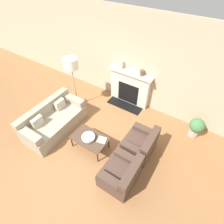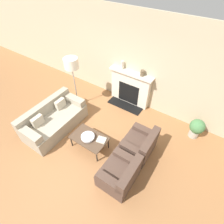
{
  "view_description": "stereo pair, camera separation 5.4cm",
  "coord_description": "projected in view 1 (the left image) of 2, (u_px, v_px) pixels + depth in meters",
  "views": [
    {
      "loc": [
        2.19,
        -1.67,
        4.03
      ],
      "look_at": [
        0.21,
        1.39,
        0.45
      ],
      "focal_mm": 28.0,
      "sensor_mm": 36.0,
      "label": 1
    },
    {
      "loc": [
        2.23,
        -1.64,
        4.03
      ],
      "look_at": [
        0.21,
        1.39,
        0.45
      ],
      "focal_mm": 28.0,
      "sensor_mm": 36.0,
      "label": 2
    }
  ],
  "objects": [
    {
      "name": "ground_plane",
      "position": [
        77.0,
        151.0,
        4.67
      ],
      "size": [
        18.0,
        18.0,
        0.0
      ],
      "primitive_type": "plane",
      "color": "#99663D"
    },
    {
      "name": "wall_back",
      "position": [
        130.0,
        60.0,
        5.27
      ],
      "size": [
        18.0,
        0.06,
        2.9
      ],
      "color": "#BCAD8E",
      "rests_on": "ground_plane"
    },
    {
      "name": "fireplace",
      "position": [
        129.0,
        88.0,
        5.74
      ],
      "size": [
        1.46,
        0.59,
        1.17
      ],
      "color": "beige",
      "rests_on": "ground_plane"
    },
    {
      "name": "couch",
      "position": [
        54.0,
        120.0,
        5.07
      ],
      "size": [
        0.9,
        1.85,
        0.77
      ],
      "rotation": [
        0.0,
        0.0,
        1.57
      ],
      "color": "#9E937F",
      "rests_on": "ground_plane"
    },
    {
      "name": "armchair_near",
      "position": [
        121.0,
        174.0,
        3.92
      ],
      "size": [
        0.73,
        0.86,
        0.74
      ],
      "rotation": [
        0.0,
        0.0,
        -1.57
      ],
      "color": "#4C382D",
      "rests_on": "ground_plane"
    },
    {
      "name": "armchair_far",
      "position": [
        140.0,
        144.0,
        4.49
      ],
      "size": [
        0.73,
        0.86,
        0.74
      ],
      "rotation": [
        0.0,
        0.0,
        -1.57
      ],
      "color": "#4C382D",
      "rests_on": "ground_plane"
    },
    {
      "name": "coffee_table",
      "position": [
        90.0,
        139.0,
        4.53
      ],
      "size": [
        0.94,
        0.58,
        0.4
      ],
      "color": "#4C3828",
      "rests_on": "ground_plane"
    },
    {
      "name": "bowl",
      "position": [
        88.0,
        137.0,
        4.45
      ],
      "size": [
        0.35,
        0.35,
        0.09
      ],
      "color": "silver",
      "rests_on": "coffee_table"
    },
    {
      "name": "book",
      "position": [
        102.0,
        140.0,
        4.44
      ],
      "size": [
        0.27,
        0.26,
        0.02
      ],
      "rotation": [
        0.0,
        0.0,
        0.25
      ],
      "color": "#B2A893",
      "rests_on": "coffee_table"
    },
    {
      "name": "floor_lamp",
      "position": [
        71.0,
        67.0,
        5.01
      ],
      "size": [
        0.42,
        0.42,
        1.71
      ],
      "color": "gray",
      "rests_on": "ground_plane"
    },
    {
      "name": "mantel_vase_left",
      "position": [
        122.0,
        65.0,
        5.37
      ],
      "size": [
        0.08,
        0.08,
        0.27
      ],
      "color": "beige",
      "rests_on": "fireplace"
    },
    {
      "name": "mantel_vase_center_left",
      "position": [
        142.0,
        73.0,
        5.13
      ],
      "size": [
        0.13,
        0.13,
        0.18
      ],
      "color": "brown",
      "rests_on": "fireplace"
    },
    {
      "name": "potted_plant",
      "position": [
        196.0,
        127.0,
        4.84
      ],
      "size": [
        0.41,
        0.41,
        0.61
      ],
      "color": "#B2A899",
      "rests_on": "ground_plane"
    }
  ]
}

